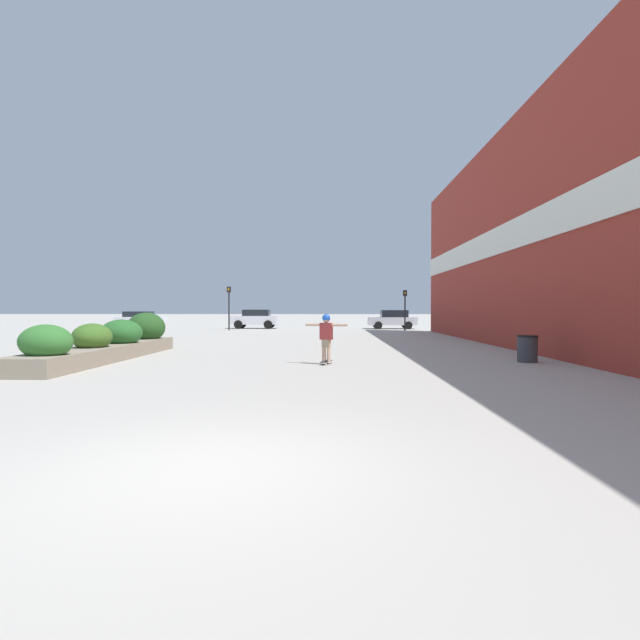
# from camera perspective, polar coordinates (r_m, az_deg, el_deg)

# --- Properties ---
(ground_plane) EXTENTS (300.00, 300.00, 0.00)m
(ground_plane) POSITION_cam_1_polar(r_m,az_deg,el_deg) (5.51, -12.47, -16.20)
(ground_plane) COLOR #ADA89E
(building_wall_right) EXTENTS (0.67, 37.69, 9.43)m
(building_wall_right) POSITION_cam_1_polar(r_m,az_deg,el_deg) (19.79, 24.23, 10.07)
(building_wall_right) COLOR maroon
(building_wall_right) RESTS_ON ground_plane
(planter_box) EXTENTS (1.48, 9.15, 1.51)m
(planter_box) POSITION_cam_1_polar(r_m,az_deg,el_deg) (17.96, -22.62, -2.26)
(planter_box) COLOR gray
(planter_box) RESTS_ON ground_plane
(skateboard) EXTENTS (0.39, 0.72, 0.10)m
(skateboard) POSITION_cam_1_polar(r_m,az_deg,el_deg) (14.88, 0.72, -4.81)
(skateboard) COLOR black
(skateboard) RESTS_ON ground_plane
(skateboarder) EXTENTS (1.26, 0.50, 1.40)m
(skateboarder) POSITION_cam_1_polar(r_m,az_deg,el_deg) (14.81, 0.72, -1.45)
(skateboarder) COLOR tan
(skateboarder) RESTS_ON skateboard
(trash_bin) EXTENTS (0.63, 0.63, 0.83)m
(trash_bin) POSITION_cam_1_polar(r_m,az_deg,el_deg) (16.73, 22.61, -3.05)
(trash_bin) COLOR #38383D
(trash_bin) RESTS_ON ground_plane
(car_leftmost) EXTENTS (3.93, 1.98, 1.55)m
(car_leftmost) POSITION_cam_1_polar(r_m,az_deg,el_deg) (41.69, 8.30, 0.10)
(car_leftmost) COLOR #BCBCC1
(car_leftmost) RESTS_ON ground_plane
(car_center_left) EXTENTS (3.98, 1.89, 1.59)m
(car_center_left) POSITION_cam_1_polar(r_m,az_deg,el_deg) (42.24, -7.41, 0.17)
(car_center_left) COLOR silver
(car_center_left) RESTS_ON ground_plane
(car_center_right) EXTENTS (4.23, 2.00, 1.42)m
(car_center_right) POSITION_cam_1_polar(r_m,az_deg,el_deg) (48.08, -19.88, 0.14)
(car_center_right) COLOR silver
(car_center_right) RESTS_ON ground_plane
(traffic_light_left) EXTENTS (0.28, 0.30, 3.37)m
(traffic_light_left) POSITION_cam_1_polar(r_m,az_deg,el_deg) (38.95, -10.37, 2.22)
(traffic_light_left) COLOR black
(traffic_light_left) RESTS_ON ground_plane
(traffic_light_right) EXTENTS (0.28, 0.30, 3.08)m
(traffic_light_right) POSITION_cam_1_polar(r_m,az_deg,el_deg) (38.42, 9.69, 1.97)
(traffic_light_right) COLOR black
(traffic_light_right) RESTS_ON ground_plane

